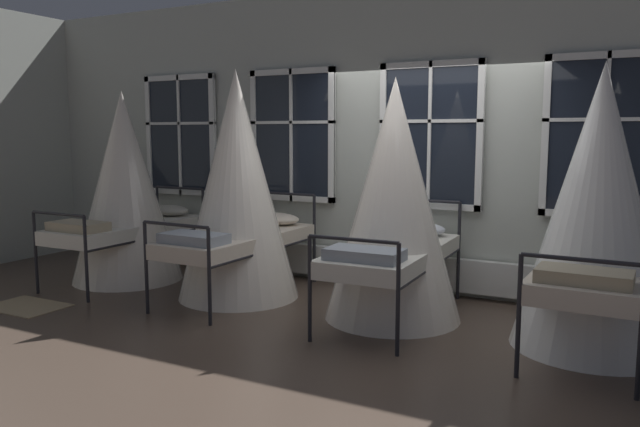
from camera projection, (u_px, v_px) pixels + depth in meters
ground at (390, 319)px, 6.03m from camera, size 21.42×21.42×0.00m
back_wall_with_windows at (433, 139)px, 6.90m from camera, size 11.49×0.10×3.46m
window_bank at (428, 202)px, 6.88m from camera, size 8.16×0.10×2.49m
cot_first at (125, 190)px, 7.54m from camera, size 1.32×2.01×2.30m
cot_second at (237, 189)px, 6.73m from camera, size 1.32×2.02×2.47m
cot_third at (394, 204)px, 5.94m from camera, size 1.32×2.02×2.31m
cot_fourth at (598, 212)px, 5.10m from camera, size 1.32×2.03×2.37m
rug_first at (26, 306)px, 6.45m from camera, size 0.80×0.56×0.01m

